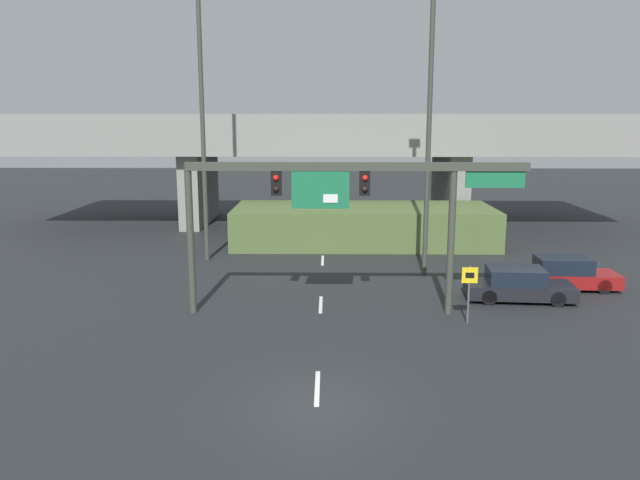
{
  "coord_description": "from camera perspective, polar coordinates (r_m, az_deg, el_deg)",
  "views": [
    {
      "loc": [
        0.31,
        -15.83,
        7.69
      ],
      "look_at": [
        0.0,
        6.85,
        3.21
      ],
      "focal_mm": 35.0,
      "sensor_mm": 36.0,
      "label": 1
    }
  ],
  "objects": [
    {
      "name": "lane_markings",
      "position": [
        30.08,
        0.17,
        -3.63
      ],
      "size": [
        0.14,
        26.89,
        0.01
      ],
      "color": "silver",
      "rests_on": "ground"
    },
    {
      "name": "grass_embankment",
      "position": [
        38.43,
        3.99,
        1.35
      ],
      "size": [
        15.78,
        6.1,
        2.3
      ],
      "color": "#4C6033",
      "rests_on": "ground"
    },
    {
      "name": "highway_light_pole_far",
      "position": [
        30.53,
        10.01,
        12.31
      ],
      "size": [
        0.7,
        0.36,
        16.01
      ],
      "color": "#383D33",
      "rests_on": "ground"
    },
    {
      "name": "overpass_bridge",
      "position": [
        45.6,
        0.39,
        8.63
      ],
      "size": [
        43.25,
        9.88,
        7.9
      ],
      "color": "gray",
      "rests_on": "ground"
    },
    {
      "name": "ground_plane",
      "position": [
        17.6,
        -0.31,
        -14.74
      ],
      "size": [
        160.0,
        160.0,
        0.0
      ],
      "primitive_type": "plane",
      "color": "black"
    },
    {
      "name": "parked_sedan_near_right",
      "position": [
        27.97,
        17.64,
        -3.95
      ],
      "size": [
        4.63,
        2.25,
        1.4
      ],
      "rotation": [
        0.0,
        0.0,
        -0.08
      ],
      "color": "black",
      "rests_on": "ground"
    },
    {
      "name": "parked_sedan_mid_right",
      "position": [
        30.5,
        21.51,
        -2.92
      ],
      "size": [
        4.57,
        1.89,
        1.46
      ],
      "rotation": [
        0.0,
        0.0,
        -0.03
      ],
      "color": "maroon",
      "rests_on": "ground"
    },
    {
      "name": "speed_limit_sign",
      "position": [
        24.09,
        13.48,
        -4.12
      ],
      "size": [
        0.6,
        0.11,
        2.24
      ],
      "color": "#4C4C4C",
      "rests_on": "ground"
    },
    {
      "name": "signal_gantry",
      "position": [
        24.06,
        2.17,
        4.18
      ],
      "size": [
        13.2,
        0.44,
        6.0
      ],
      "color": "#383D33",
      "rests_on": "ground"
    },
    {
      "name": "highway_light_pole_near",
      "position": [
        33.93,
        -10.82,
        13.94
      ],
      "size": [
        0.7,
        0.36,
        18.12
      ],
      "color": "#383D33",
      "rests_on": "ground"
    }
  ]
}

